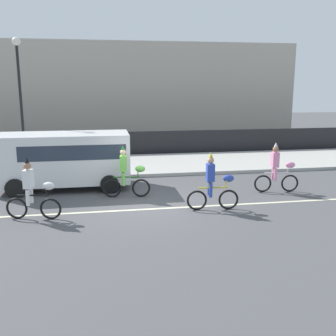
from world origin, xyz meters
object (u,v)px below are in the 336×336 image
(parked_van_white, at_px, (66,157))
(street_lamp_post, at_px, (20,85))
(parade_cyclist_lime, at_px, (127,175))
(parade_cyclist_cobalt, at_px, (214,185))
(parade_cyclist_pink, at_px, (277,170))
(parade_cyclist_zebra, at_px, (33,193))

(parked_van_white, height_order, street_lamp_post, street_lamp_post)
(parked_van_white, xyz_separation_m, street_lamp_post, (-2.06, 2.88, 2.71))
(parade_cyclist_lime, bearing_deg, parade_cyclist_cobalt, -36.11)
(parade_cyclist_lime, bearing_deg, parked_van_white, 143.66)
(parade_cyclist_lime, bearing_deg, parade_cyclist_pink, -2.61)
(parade_cyclist_zebra, height_order, street_lamp_post, street_lamp_post)
(parade_cyclist_lime, distance_m, parade_cyclist_cobalt, 3.32)
(parade_cyclist_cobalt, relative_size, parade_cyclist_pink, 1.00)
(street_lamp_post, bearing_deg, parked_van_white, -54.35)
(parked_van_white, bearing_deg, street_lamp_post, 125.65)
(parade_cyclist_lime, height_order, parked_van_white, parked_van_white)
(parade_cyclist_cobalt, bearing_deg, parked_van_white, 143.79)
(parade_cyclist_pink, bearing_deg, street_lamp_post, 154.39)
(parade_cyclist_lime, xyz_separation_m, parade_cyclist_cobalt, (2.68, -1.96, 0.00))
(parade_cyclist_pink, distance_m, parked_van_white, 8.16)
(parade_cyclist_cobalt, bearing_deg, parade_cyclist_pink, 29.48)
(parade_cyclist_zebra, distance_m, street_lamp_post, 7.29)
(parade_cyclist_zebra, relative_size, parade_cyclist_lime, 1.00)
(parade_cyclist_pink, relative_size, street_lamp_post, 0.33)
(parade_cyclist_zebra, distance_m, parked_van_white, 3.65)
(parade_cyclist_cobalt, xyz_separation_m, parked_van_white, (-4.92, 3.60, 0.44))
(parade_cyclist_zebra, bearing_deg, parade_cyclist_pink, 10.80)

